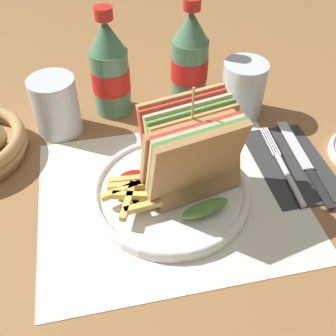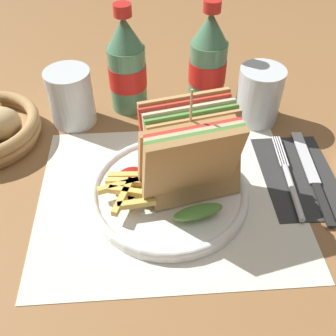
{
  "view_description": "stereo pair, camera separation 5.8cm",
  "coord_description": "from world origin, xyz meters",
  "px_view_note": "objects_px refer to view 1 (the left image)",
  "views": [
    {
      "loc": [
        -0.11,
        -0.41,
        0.44
      ],
      "look_at": [
        -0.03,
        -0.01,
        0.04
      ],
      "focal_mm": 42.0,
      "sensor_mm": 36.0,
      "label": 1
    },
    {
      "loc": [
        -0.06,
        -0.42,
        0.44
      ],
      "look_at": [
        -0.03,
        -0.01,
        0.04
      ],
      "focal_mm": 42.0,
      "sensor_mm": 36.0,
      "label": 2
    }
  ],
  "objects_px": {
    "knife": "(304,162)",
    "glass_far": "(56,106)",
    "coke_bottle_far": "(190,60)",
    "glass_near": "(242,92)",
    "fork": "(285,171)",
    "club_sandwich": "(192,154)",
    "plate_main": "(171,192)",
    "coke_bottle_near": "(110,70)"
  },
  "relations": [
    {
      "from": "club_sandwich",
      "to": "coke_bottle_near",
      "type": "bearing_deg",
      "value": 109.8
    },
    {
      "from": "fork",
      "to": "coke_bottle_far",
      "type": "height_order",
      "value": "coke_bottle_far"
    },
    {
      "from": "club_sandwich",
      "to": "glass_near",
      "type": "distance_m",
      "value": 0.24
    },
    {
      "from": "club_sandwich",
      "to": "fork",
      "type": "relative_size",
      "value": 0.94
    },
    {
      "from": "plate_main",
      "to": "club_sandwich",
      "type": "height_order",
      "value": "club_sandwich"
    },
    {
      "from": "glass_near",
      "to": "glass_far",
      "type": "height_order",
      "value": "same"
    },
    {
      "from": "coke_bottle_near",
      "to": "coke_bottle_far",
      "type": "distance_m",
      "value": 0.15
    },
    {
      "from": "plate_main",
      "to": "coke_bottle_near",
      "type": "xyz_separation_m",
      "value": [
        -0.06,
        0.24,
        0.07
      ]
    },
    {
      "from": "plate_main",
      "to": "fork",
      "type": "distance_m",
      "value": 0.19
    },
    {
      "from": "fork",
      "to": "glass_near",
      "type": "xyz_separation_m",
      "value": [
        -0.01,
        0.17,
        0.04
      ]
    },
    {
      "from": "coke_bottle_near",
      "to": "glass_far",
      "type": "relative_size",
      "value": 1.91
    },
    {
      "from": "coke_bottle_far",
      "to": "fork",
      "type": "bearing_deg",
      "value": -67.75
    },
    {
      "from": "club_sandwich",
      "to": "plate_main",
      "type": "bearing_deg",
      "value": 176.71
    },
    {
      "from": "coke_bottle_near",
      "to": "glass_near",
      "type": "relative_size",
      "value": 1.91
    },
    {
      "from": "plate_main",
      "to": "coke_bottle_far",
      "type": "distance_m",
      "value": 0.27
    },
    {
      "from": "fork",
      "to": "knife",
      "type": "height_order",
      "value": "fork"
    },
    {
      "from": "club_sandwich",
      "to": "fork",
      "type": "bearing_deg",
      "value": 3.44
    },
    {
      "from": "coke_bottle_far",
      "to": "glass_far",
      "type": "height_order",
      "value": "coke_bottle_far"
    },
    {
      "from": "club_sandwich",
      "to": "glass_far",
      "type": "height_order",
      "value": "club_sandwich"
    },
    {
      "from": "knife",
      "to": "glass_far",
      "type": "distance_m",
      "value": 0.43
    },
    {
      "from": "knife",
      "to": "coke_bottle_near",
      "type": "height_order",
      "value": "coke_bottle_near"
    },
    {
      "from": "knife",
      "to": "coke_bottle_far",
      "type": "bearing_deg",
      "value": 125.29
    },
    {
      "from": "knife",
      "to": "glass_far",
      "type": "bearing_deg",
      "value": 159.08
    },
    {
      "from": "knife",
      "to": "coke_bottle_far",
      "type": "height_order",
      "value": "coke_bottle_far"
    },
    {
      "from": "fork",
      "to": "glass_near",
      "type": "bearing_deg",
      "value": 98.19
    },
    {
      "from": "coke_bottle_near",
      "to": "glass_near",
      "type": "height_order",
      "value": "coke_bottle_near"
    },
    {
      "from": "coke_bottle_far",
      "to": "glass_far",
      "type": "distance_m",
      "value": 0.25
    },
    {
      "from": "glass_near",
      "to": "club_sandwich",
      "type": "bearing_deg",
      "value": -128.11
    },
    {
      "from": "coke_bottle_far",
      "to": "glass_near",
      "type": "xyz_separation_m",
      "value": [
        0.08,
        -0.06,
        -0.04
      ]
    },
    {
      "from": "knife",
      "to": "coke_bottle_near",
      "type": "bearing_deg",
      "value": 146.37
    },
    {
      "from": "coke_bottle_far",
      "to": "glass_near",
      "type": "relative_size",
      "value": 1.91
    },
    {
      "from": "fork",
      "to": "glass_far",
      "type": "distance_m",
      "value": 0.4
    },
    {
      "from": "club_sandwich",
      "to": "glass_near",
      "type": "bearing_deg",
      "value": 51.89
    },
    {
      "from": "fork",
      "to": "knife",
      "type": "bearing_deg",
      "value": 24.36
    },
    {
      "from": "plate_main",
      "to": "coke_bottle_near",
      "type": "height_order",
      "value": "coke_bottle_near"
    },
    {
      "from": "plate_main",
      "to": "fork",
      "type": "relative_size",
      "value": 1.28
    },
    {
      "from": "coke_bottle_far",
      "to": "club_sandwich",
      "type": "bearing_deg",
      "value": -103.57
    },
    {
      "from": "plate_main",
      "to": "knife",
      "type": "relative_size",
      "value": 1.14
    },
    {
      "from": "club_sandwich",
      "to": "coke_bottle_near",
      "type": "distance_m",
      "value": 0.26
    },
    {
      "from": "coke_bottle_near",
      "to": "coke_bottle_far",
      "type": "height_order",
      "value": "same"
    },
    {
      "from": "club_sandwich",
      "to": "knife",
      "type": "xyz_separation_m",
      "value": [
        0.2,
        0.02,
        -0.07
      ]
    },
    {
      "from": "coke_bottle_far",
      "to": "glass_far",
      "type": "xyz_separation_m",
      "value": [
        -0.25,
        -0.05,
        -0.03
      ]
    }
  ]
}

